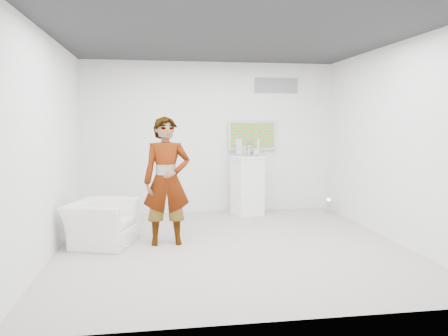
# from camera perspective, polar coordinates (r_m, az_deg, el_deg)

# --- Properties ---
(room) EXTENTS (5.01, 5.01, 3.00)m
(room) POSITION_cam_1_polar(r_m,az_deg,el_deg) (6.31, 0.94, 3.12)
(room) COLOR #AFA8A0
(room) RESTS_ON ground
(tv) EXTENTS (1.00, 0.08, 0.60)m
(tv) POSITION_cam_1_polar(r_m,az_deg,el_deg) (8.87, 3.69, 4.29)
(tv) COLOR silver
(tv) RESTS_ON room
(logo_decal) EXTENTS (0.90, 0.02, 0.30)m
(logo_decal) POSITION_cam_1_polar(r_m,az_deg,el_deg) (9.05, 6.83, 10.63)
(logo_decal) COLOR gray
(logo_decal) RESTS_ON room
(person) EXTENTS (0.70, 0.47, 1.90)m
(person) POSITION_cam_1_polar(r_m,az_deg,el_deg) (6.51, -7.49, -1.70)
(person) COLOR white
(person) RESTS_ON room
(armchair) EXTENTS (1.12, 1.20, 0.65)m
(armchair) POSITION_cam_1_polar(r_m,az_deg,el_deg) (6.78, -15.68, -6.95)
(armchair) COLOR white
(armchair) RESTS_ON room
(pedestal) EXTENTS (0.69, 0.69, 1.16)m
(pedestal) POSITION_cam_1_polar(r_m,az_deg,el_deg) (8.59, 3.05, -2.26)
(pedestal) COLOR white
(pedestal) RESTS_ON room
(floor_uplight) EXTENTS (0.19, 0.19, 0.29)m
(floor_uplight) POSITION_cam_1_polar(r_m,az_deg,el_deg) (8.96, 13.49, -4.89)
(floor_uplight) COLOR silver
(floor_uplight) RESTS_ON room
(vitrine) EXTENTS (0.44, 0.44, 0.33)m
(vitrine) POSITION_cam_1_polar(r_m,az_deg,el_deg) (8.51, 3.08, 2.72)
(vitrine) COLOR white
(vitrine) RESTS_ON pedestal
(console) EXTENTS (0.07, 0.16, 0.21)m
(console) POSITION_cam_1_polar(r_m,az_deg,el_deg) (8.51, 3.08, 2.30)
(console) COLOR white
(console) RESTS_ON pedestal
(wii_remote) EXTENTS (0.06, 0.13, 0.03)m
(wii_remote) POSITION_cam_1_polar(r_m,az_deg,el_deg) (6.62, -5.48, 5.05)
(wii_remote) COLOR white
(wii_remote) RESTS_ON person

